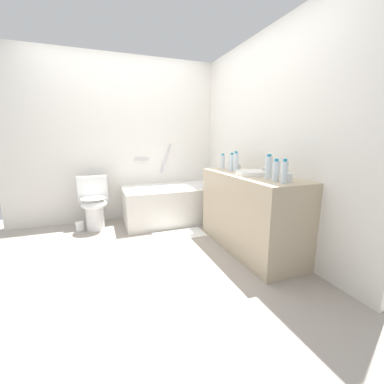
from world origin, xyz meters
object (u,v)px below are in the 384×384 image
(water_bottle_4, at_px, (284,172))
(bath_mat, at_px, (179,234))
(drinking_glass_2, at_px, (288,178))
(water_bottle_5, at_px, (223,162))
(sink_basin, at_px, (252,173))
(sink_faucet, at_px, (268,171))
(water_bottle_0, at_px, (276,171))
(water_bottle_1, at_px, (269,167))
(toilet_paper_roll, at_px, (80,226))
(drinking_glass_1, at_px, (232,166))
(water_bottle_2, at_px, (236,162))
(drinking_glass_3, at_px, (238,168))
(water_bottle_3, at_px, (232,163))
(drinking_glass_0, at_px, (229,167))
(bathtub, at_px, (175,202))
(toilet, at_px, (94,203))

(water_bottle_4, height_order, bath_mat, water_bottle_4)
(water_bottle_4, bearing_deg, drinking_glass_2, 29.58)
(water_bottle_4, relative_size, water_bottle_5, 1.11)
(sink_basin, bearing_deg, drinking_glass_2, -85.32)
(sink_faucet, xyz_separation_m, water_bottle_0, (-0.24, -0.43, 0.07))
(sink_faucet, xyz_separation_m, water_bottle_4, (-0.25, -0.55, 0.07))
(sink_faucet, bearing_deg, water_bottle_1, -126.64)
(bath_mat, relative_size, toilet_paper_roll, 5.61)
(water_bottle_5, relative_size, drinking_glass_1, 2.02)
(sink_faucet, height_order, water_bottle_5, water_bottle_5)
(water_bottle_2, xyz_separation_m, drinking_glass_3, (0.06, 0.04, -0.07))
(water_bottle_4, bearing_deg, sink_basin, 85.33)
(water_bottle_3, bearing_deg, water_bottle_1, -85.52)
(drinking_glass_0, height_order, drinking_glass_3, drinking_glass_0)
(sink_faucet, xyz_separation_m, water_bottle_3, (-0.25, 0.37, 0.07))
(water_bottle_1, xyz_separation_m, toilet_paper_roll, (-1.84, 1.59, -0.91))
(sink_faucet, height_order, drinking_glass_2, drinking_glass_2)
(water_bottle_0, bearing_deg, drinking_glass_0, 89.79)
(sink_basin, bearing_deg, drinking_glass_1, 84.70)
(water_bottle_0, bearing_deg, toilet_paper_roll, 135.73)
(water_bottle_5, height_order, bath_mat, water_bottle_5)
(drinking_glass_3, bearing_deg, water_bottle_3, 148.34)
(water_bottle_5, bearing_deg, bath_mat, 174.49)
(water_bottle_4, height_order, drinking_glass_2, water_bottle_4)
(water_bottle_2, bearing_deg, water_bottle_1, -85.54)
(bathtub, xyz_separation_m, drinking_glass_1, (0.54, -0.78, 0.62))
(toilet_paper_roll, bearing_deg, water_bottle_5, -21.25)
(sink_basin, distance_m, water_bottle_5, 0.62)
(water_bottle_4, relative_size, drinking_glass_3, 2.74)
(bath_mat, bearing_deg, water_bottle_3, -28.57)
(bathtub, relative_size, water_bottle_5, 7.77)
(water_bottle_0, height_order, toilet_paper_roll, water_bottle_0)
(drinking_glass_2, distance_m, bath_mat, 1.61)
(toilet_paper_roll, bearing_deg, water_bottle_2, -30.03)
(water_bottle_4, relative_size, bath_mat, 0.32)
(toilet, xyz_separation_m, bath_mat, (1.03, -0.65, -0.37))
(water_bottle_4, xyz_separation_m, toilet_paper_roll, (-1.79, 1.88, -0.90))
(water_bottle_1, bearing_deg, sink_faucet, 53.36)
(water_bottle_4, bearing_deg, drinking_glass_1, 85.03)
(water_bottle_3, distance_m, bath_mat, 1.15)
(water_bottle_5, relative_size, toilet_paper_roll, 1.64)
(water_bottle_0, height_order, drinking_glass_0, water_bottle_0)
(drinking_glass_2, bearing_deg, drinking_glass_1, 89.71)
(drinking_glass_2, xyz_separation_m, bath_mat, (-0.65, 1.18, -0.89))
(toilet, distance_m, water_bottle_4, 2.53)
(toilet, relative_size, drinking_glass_0, 8.22)
(bath_mat, bearing_deg, water_bottle_0, -62.67)
(drinking_glass_0, xyz_separation_m, toilet_paper_roll, (-1.80, 0.88, -0.84))
(sink_faucet, relative_size, drinking_glass_3, 1.94)
(bath_mat, bearing_deg, drinking_glass_0, -22.21)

